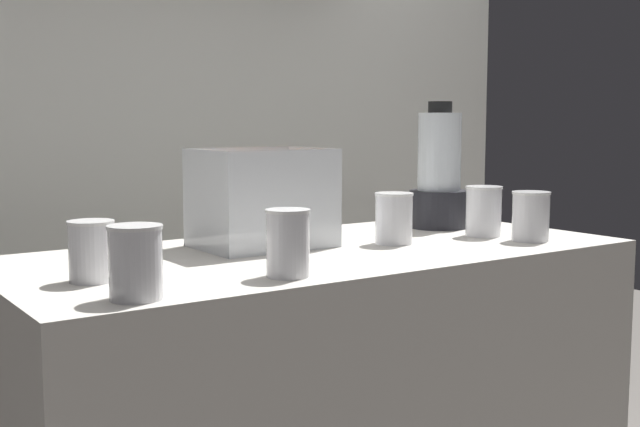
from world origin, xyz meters
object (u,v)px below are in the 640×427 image
Objects in this scene: juice_cup_carrot_middle at (288,247)px; juice_cup_beet_right at (394,221)px; blender_pitcher at (439,178)px; juice_cup_pomegranate_left at (136,265)px; juice_cup_beet_rightmost at (531,219)px; juice_cup_orange_far_right at (484,213)px; juice_cup_mango_far_left at (92,255)px; carrot_display_bin at (265,216)px.

juice_cup_carrot_middle is 0.46m from juice_cup_beet_right.
juice_cup_pomegranate_left is (-1.00, -0.37, -0.08)m from blender_pitcher.
blender_pitcher is at bearing 20.40° from juice_cup_pomegranate_left.
juice_cup_beet_right and juice_cup_beet_rightmost have the same top height.
juice_cup_mango_far_left is at bearing -179.57° from juice_cup_orange_far_right.
carrot_display_bin reaches higher than juice_cup_mango_far_left.
blender_pitcher is 3.07× the size of juice_cup_mango_far_left.
juice_cup_beet_right is (0.42, 0.20, -0.00)m from juice_cup_carrot_middle.
juice_cup_pomegranate_left is 1.01m from juice_cup_beet_rightmost.
carrot_display_bin is 0.49m from juice_cup_mango_far_left.
juice_cup_orange_far_right is at bearing -17.57° from carrot_display_bin.
carrot_display_bin is 2.63× the size of juice_cup_mango_far_left.
juice_cup_mango_far_left is at bearing 152.66° from juice_cup_carrot_middle.
juice_cup_mango_far_left is (-0.46, -0.18, -0.02)m from carrot_display_bin.
carrot_display_bin reaches higher than juice_cup_beet_rightmost.
blender_pitcher is at bearing 1.61° from carrot_display_bin.
juice_cup_beet_right is (0.72, 0.22, -0.00)m from juice_cup_pomegranate_left.
carrot_display_bin is 2.44× the size of juice_cup_beet_rightmost.
juice_cup_carrot_middle is (-0.70, -0.35, -0.08)m from blender_pitcher.
juice_cup_carrot_middle reaches higher than juice_cup_beet_rightmost.
juice_cup_pomegranate_left and juice_cup_beet_right have the same top height.
juice_cup_mango_far_left is 0.92× the size of juice_cup_beet_right.
juice_cup_beet_right is at bearing 152.96° from juice_cup_beet_rightmost.
juice_cup_carrot_middle is 0.70m from juice_cup_orange_far_right.
juice_cup_mango_far_left is at bearing -169.31° from blender_pitcher.
juice_cup_carrot_middle is (0.30, 0.02, 0.00)m from juice_cup_pomegranate_left.
juice_cup_carrot_middle is at bearing -154.65° from juice_cup_beet_right.
juice_cup_beet_right is (-0.28, -0.15, -0.08)m from blender_pitcher.
carrot_display_bin is at bearing 152.45° from juice_cup_beet_right.
juice_cup_beet_rightmost is (1.01, 0.07, -0.00)m from juice_cup_pomegranate_left.
juice_cup_pomegranate_left is 0.97× the size of juice_cup_orange_far_right.
juice_cup_beet_rightmost is (0.71, 0.05, -0.00)m from juice_cup_carrot_middle.
juice_cup_pomegranate_left is at bearing -163.08° from juice_cup_beet_right.
blender_pitcher is 2.82× the size of juice_cup_beet_right.
juice_cup_pomegranate_left is 1.00m from juice_cup_orange_far_right.
blender_pitcher is 0.20m from juice_cup_orange_far_right.
juice_cup_carrot_middle reaches higher than juice_cup_mango_far_left.
juice_cup_carrot_middle is 1.05× the size of juice_cup_beet_right.
carrot_display_bin is 0.30m from juice_cup_beet_right.
juice_cup_beet_right is 0.27m from juice_cup_orange_far_right.
juice_cup_orange_far_right is 1.05× the size of juice_cup_beet_rightmost.
juice_cup_orange_far_right reaches higher than juice_cup_pomegranate_left.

